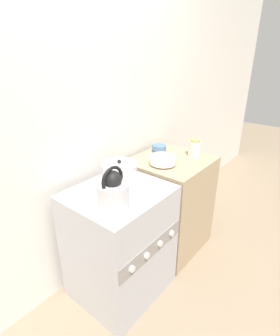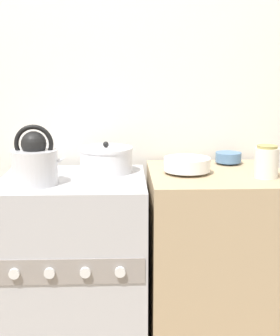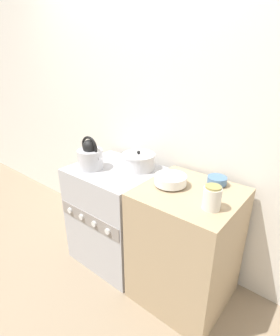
# 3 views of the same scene
# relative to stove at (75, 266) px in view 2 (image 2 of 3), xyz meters

# --- Properties ---
(wall_back) EXTENTS (7.00, 0.06, 2.50)m
(wall_back) POSITION_rel_stove_xyz_m (0.00, 0.39, 0.82)
(wall_back) COLOR silver
(wall_back) RESTS_ON ground_plane
(stove) EXTENTS (0.66, 0.60, 0.85)m
(stove) POSITION_rel_stove_xyz_m (0.00, 0.00, 0.00)
(stove) COLOR #B2B2B7
(stove) RESTS_ON ground_plane
(counter) EXTENTS (0.63, 0.60, 0.87)m
(counter) POSITION_rel_stove_xyz_m (0.67, 0.02, 0.01)
(counter) COLOR tan
(counter) RESTS_ON ground_plane
(kettle) EXTENTS (0.24, 0.20, 0.26)m
(kettle) POSITION_rel_stove_xyz_m (-0.15, -0.10, 0.53)
(kettle) COLOR silver
(kettle) RESTS_ON stove
(cooking_pot) EXTENTS (0.26, 0.26, 0.15)m
(cooking_pot) POSITION_rel_stove_xyz_m (0.15, 0.13, 0.49)
(cooking_pot) COLOR silver
(cooking_pot) RESTS_ON stove
(enamel_bowl) EXTENTS (0.21, 0.21, 0.07)m
(enamel_bowl) POSITION_rel_stove_xyz_m (0.52, 0.01, 0.49)
(enamel_bowl) COLOR white
(enamel_bowl) RESTS_ON counter
(small_ceramic_bowl) EXTENTS (0.13, 0.13, 0.06)m
(small_ceramic_bowl) POSITION_rel_stove_xyz_m (0.76, 0.21, 0.48)
(small_ceramic_bowl) COLOR #4C729E
(small_ceramic_bowl) RESTS_ON counter
(storage_jar) EXTENTS (0.10, 0.10, 0.14)m
(storage_jar) POSITION_rel_stove_xyz_m (0.86, -0.09, 0.52)
(storage_jar) COLOR silver
(storage_jar) RESTS_ON counter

